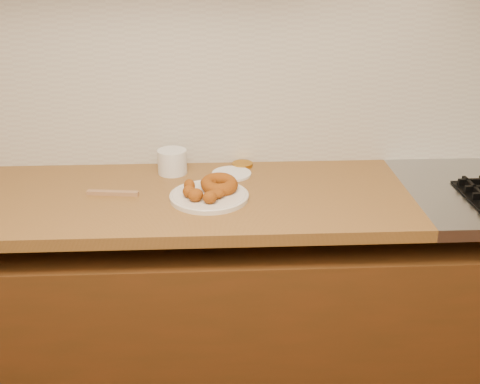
# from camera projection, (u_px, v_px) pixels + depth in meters

# --- Properties ---
(wall_back) EXTENTS (4.00, 0.02, 2.70)m
(wall_back) POSITION_uv_depth(u_px,v_px,m) (254.00, 40.00, 2.12)
(wall_back) COLOR tan
(wall_back) RESTS_ON ground
(base_cabinet) EXTENTS (3.60, 0.60, 0.77)m
(base_cabinet) POSITION_uv_depth(u_px,v_px,m) (258.00, 319.00, 2.22)
(base_cabinet) COLOR #532A11
(base_cabinet) RESTS_ON floor
(butcher_block) EXTENTS (2.30, 0.62, 0.04)m
(butcher_block) POSITION_uv_depth(u_px,v_px,m) (64.00, 201.00, 1.99)
(butcher_block) COLOR brown
(butcher_block) RESTS_ON base_cabinet
(backsplash) EXTENTS (3.60, 0.02, 0.60)m
(backsplash) POSITION_uv_depth(u_px,v_px,m) (254.00, 83.00, 2.17)
(backsplash) COLOR #BAB7A9
(backsplash) RESTS_ON wall_back
(donut_plate) EXTENTS (0.26, 0.26, 0.01)m
(donut_plate) POSITION_uv_depth(u_px,v_px,m) (209.00, 197.00, 1.96)
(donut_plate) COLOR beige
(donut_plate) RESTS_ON butcher_block
(ring_donut) EXTENTS (0.17, 0.17, 0.06)m
(ring_donut) POSITION_uv_depth(u_px,v_px,m) (219.00, 184.00, 1.98)
(ring_donut) COLOR #84460B
(ring_donut) RESTS_ON donut_plate
(fried_dough_chunks) EXTENTS (0.16, 0.17, 0.04)m
(fried_dough_chunks) POSITION_uv_depth(u_px,v_px,m) (202.00, 191.00, 1.94)
(fried_dough_chunks) COLOR #84460B
(fried_dough_chunks) RESTS_ON donut_plate
(plastic_tub) EXTENTS (0.12, 0.12, 0.09)m
(plastic_tub) POSITION_uv_depth(u_px,v_px,m) (172.00, 162.00, 2.16)
(plastic_tub) COLOR silver
(plastic_tub) RESTS_ON butcher_block
(tub_lid) EXTENTS (0.15, 0.15, 0.01)m
(tub_lid) POSITION_uv_depth(u_px,v_px,m) (232.00, 174.00, 2.15)
(tub_lid) COLOR white
(tub_lid) RESTS_ON butcher_block
(brass_jar_lid) EXTENTS (0.08, 0.08, 0.01)m
(brass_jar_lid) POSITION_uv_depth(u_px,v_px,m) (242.00, 164.00, 2.23)
(brass_jar_lid) COLOR #BD8120
(brass_jar_lid) RESTS_ON butcher_block
(wooden_utensil) EXTENTS (0.17, 0.04, 0.01)m
(wooden_utensil) POSITION_uv_depth(u_px,v_px,m) (113.00, 193.00, 1.99)
(wooden_utensil) COLOR #946945
(wooden_utensil) RESTS_ON butcher_block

